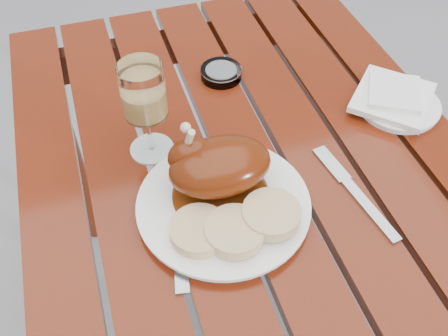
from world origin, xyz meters
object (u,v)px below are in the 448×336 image
Objects in this scene: ashtray at (221,73)px; table at (251,287)px; dinner_plate at (223,205)px; wine_glass at (146,112)px; side_plate at (398,105)px.

table is at bearing -94.29° from ashtray.
dinner_plate reaches higher than table.
ashtray is (0.02, 0.30, 0.39)m from table.
ashtray is at bearing 41.70° from wine_glass.
table is 0.49m from ashtray.
table is at bearing -163.10° from side_plate.
side_plate is (0.33, 0.10, 0.38)m from table.
wine_glass reaches higher than side_plate.
side_plate is at bearing 18.42° from dinner_plate.
table is 6.45× the size of wine_glass.
table is 7.36× the size of side_plate.
ashtray is (0.18, 0.16, -0.08)m from wine_glass.
side_plate is (0.40, 0.13, -0.00)m from dinner_plate.
dinner_plate is 3.29× the size of ashtray.
ashtray reaches higher than side_plate.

